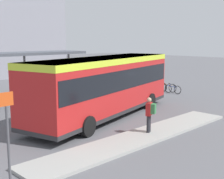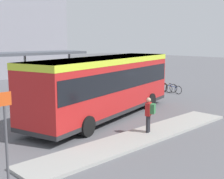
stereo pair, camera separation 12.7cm
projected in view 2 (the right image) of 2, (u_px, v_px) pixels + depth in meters
name	position (u px, v px, depth m)	size (l,w,h in m)	color
ground_plane	(105.00, 117.00, 17.43)	(120.00, 120.00, 0.00)	#5B5B60
curb_island	(141.00, 137.00, 13.68)	(11.64, 1.80, 0.12)	#9E9E99
city_bus	(105.00, 83.00, 17.13)	(11.29, 5.22, 3.32)	red
pedestrian_waiting	(149.00, 113.00, 14.00)	(0.47, 0.50, 1.60)	#232328
bicycle_blue	(174.00, 89.00, 24.96)	(0.48, 1.57, 0.68)	black
bicycle_orange	(168.00, 87.00, 25.74)	(0.48, 1.67, 0.72)	black
bicycle_red	(160.00, 86.00, 26.23)	(0.48, 1.72, 0.74)	black
station_shelter	(25.00, 55.00, 20.91)	(8.66, 2.55, 3.44)	#4C515B
potted_planter_near_shelter	(75.00, 91.00, 21.83)	(1.00, 1.00, 1.37)	slate
platform_sign	(6.00, 134.00, 9.07)	(0.44, 0.08, 2.80)	#4C4C51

